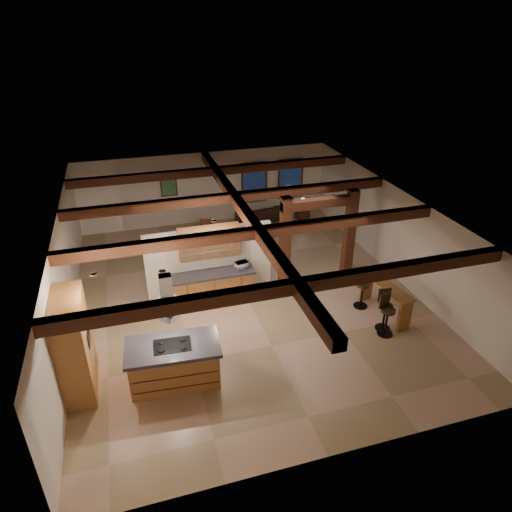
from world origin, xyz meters
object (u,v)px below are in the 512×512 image
at_px(dining_table, 228,251).
at_px(sofa, 261,214).
at_px(kitchen_island, 174,363).
at_px(bar_counter, 385,295).

relative_size(dining_table, sofa, 0.97).
xyz_separation_m(kitchen_island, dining_table, (2.58, 5.46, -0.19)).
distance_m(sofa, bar_counter, 7.53).
height_order(dining_table, bar_counter, bar_counter).
bearing_deg(bar_counter, dining_table, 128.37).
bearing_deg(kitchen_island, bar_counter, 9.34).
xyz_separation_m(dining_table, bar_counter, (3.53, -4.45, 0.31)).
bearing_deg(dining_table, kitchen_island, -99.95).
xyz_separation_m(dining_table, sofa, (2.11, 2.94, -0.05)).
bearing_deg(dining_table, bar_counter, -36.29).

